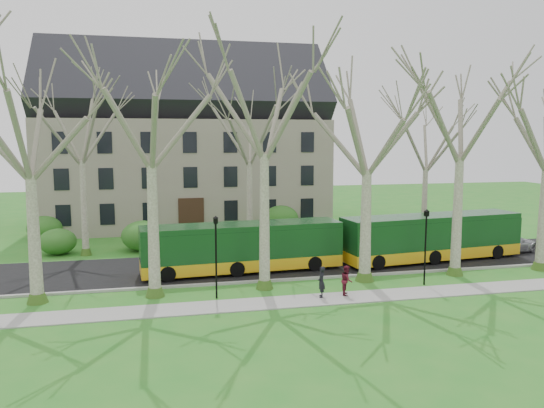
{
  "coord_description": "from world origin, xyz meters",
  "views": [
    {
      "loc": [
        -9.03,
        -28.12,
        8.47
      ],
      "look_at": [
        -2.11,
        3.0,
        4.42
      ],
      "focal_mm": 35.0,
      "sensor_mm": 36.0,
      "label": 1
    }
  ],
  "objects_px": {
    "pedestrian_a": "(321,282)",
    "pedestrian_b": "(347,280)",
    "bus_lead": "(242,247)",
    "sedan": "(509,243)",
    "bus_follow": "(432,237)"
  },
  "relations": [
    {
      "from": "bus_follow",
      "to": "pedestrian_a",
      "type": "height_order",
      "value": "bus_follow"
    },
    {
      "from": "bus_follow",
      "to": "pedestrian_a",
      "type": "relative_size",
      "value": 7.85
    },
    {
      "from": "pedestrian_b",
      "to": "bus_follow",
      "type": "bearing_deg",
      "value": -33.88
    },
    {
      "from": "bus_lead",
      "to": "sedan",
      "type": "bearing_deg",
      "value": -0.32
    },
    {
      "from": "bus_lead",
      "to": "sedan",
      "type": "height_order",
      "value": "bus_lead"
    },
    {
      "from": "bus_follow",
      "to": "bus_lead",
      "type": "bearing_deg",
      "value": 174.41
    },
    {
      "from": "bus_follow",
      "to": "pedestrian_b",
      "type": "xyz_separation_m",
      "value": [
        -8.55,
        -6.41,
        -0.82
      ]
    },
    {
      "from": "pedestrian_a",
      "to": "pedestrian_b",
      "type": "xyz_separation_m",
      "value": [
        1.46,
        0.13,
        -0.03
      ]
    },
    {
      "from": "bus_lead",
      "to": "pedestrian_a",
      "type": "xyz_separation_m",
      "value": [
        3.18,
        -6.26,
        -0.74
      ]
    },
    {
      "from": "pedestrian_b",
      "to": "sedan",
      "type": "bearing_deg",
      "value": -45.08
    },
    {
      "from": "bus_follow",
      "to": "pedestrian_a",
      "type": "xyz_separation_m",
      "value": [
        -10.02,
        -6.54,
        -0.79
      ]
    },
    {
      "from": "sedan",
      "to": "pedestrian_b",
      "type": "relative_size",
      "value": 3.02
    },
    {
      "from": "bus_lead",
      "to": "pedestrian_a",
      "type": "distance_m",
      "value": 7.06
    },
    {
      "from": "pedestrian_a",
      "to": "pedestrian_b",
      "type": "bearing_deg",
      "value": 107.45
    },
    {
      "from": "bus_lead",
      "to": "pedestrian_b",
      "type": "xyz_separation_m",
      "value": [
        4.64,
        -6.13,
        -0.77
      ]
    }
  ]
}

